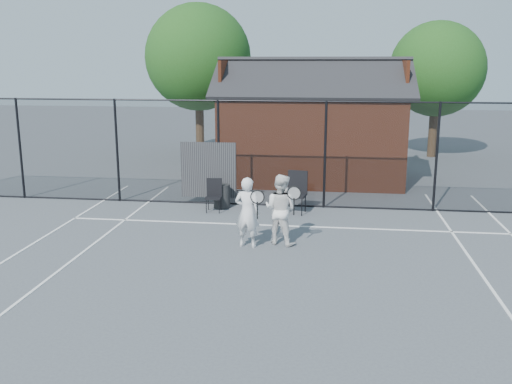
# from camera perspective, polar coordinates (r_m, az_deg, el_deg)

# --- Properties ---
(ground) EXTENTS (80.00, 80.00, 0.00)m
(ground) POSITION_cam_1_polar(r_m,az_deg,el_deg) (11.51, 1.39, -7.57)
(ground) COLOR #484C53
(ground) RESTS_ON ground
(court_lines) EXTENTS (11.02, 18.00, 0.01)m
(court_lines) POSITION_cam_1_polar(r_m,az_deg,el_deg) (10.29, 0.60, -10.10)
(court_lines) COLOR white
(court_lines) RESTS_ON ground
(fence) EXTENTS (22.04, 3.00, 3.00)m
(fence) POSITION_cam_1_polar(r_m,az_deg,el_deg) (16.00, 2.23, 3.62)
(fence) COLOR black
(fence) RESTS_ON ground
(clubhouse) EXTENTS (6.50, 4.36, 4.19)m
(clubhouse) POSITION_cam_1_polar(r_m,az_deg,el_deg) (19.88, 5.61, 5.86)
(clubhouse) COLOR brown
(clubhouse) RESTS_ON ground
(tree_left) EXTENTS (4.48, 4.48, 6.44)m
(tree_left) POSITION_cam_1_polar(r_m,az_deg,el_deg) (24.87, -5.79, 13.23)
(tree_left) COLOR #312313
(tree_left) RESTS_ON ground
(tree_right) EXTENTS (3.97, 3.97, 5.70)m
(tree_right) POSITION_cam_1_polar(r_m,az_deg,el_deg) (25.61, 17.65, 11.61)
(tree_right) COLOR #312313
(tree_right) RESTS_ON ground
(player_front) EXTENTS (0.74, 0.57, 1.58)m
(player_front) POSITION_cam_1_polar(r_m,az_deg,el_deg) (12.54, -0.87, -2.04)
(player_front) COLOR silver
(player_front) RESTS_ON ground
(player_back) EXTENTS (0.95, 0.85, 1.60)m
(player_back) POSITION_cam_1_polar(r_m,az_deg,el_deg) (12.77, 2.47, -1.74)
(player_back) COLOR white
(player_back) RESTS_ON ground
(chair_left) EXTENTS (0.45, 0.46, 0.88)m
(chair_left) POSITION_cam_1_polar(r_m,az_deg,el_deg) (15.61, -4.27, -0.41)
(chair_left) COLOR black
(chair_left) RESTS_ON ground
(chair_right) EXTENTS (0.62, 0.64, 1.12)m
(chair_right) POSITION_cam_1_polar(r_m,az_deg,el_deg) (15.41, 3.99, -0.13)
(chair_right) COLOR black
(chair_right) RESTS_ON ground
(waste_bin) EXTENTS (0.50, 0.50, 0.67)m
(waste_bin) POSITION_cam_1_polar(r_m,az_deg,el_deg) (16.04, -3.44, -0.41)
(waste_bin) COLOR #242424
(waste_bin) RESTS_ON ground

